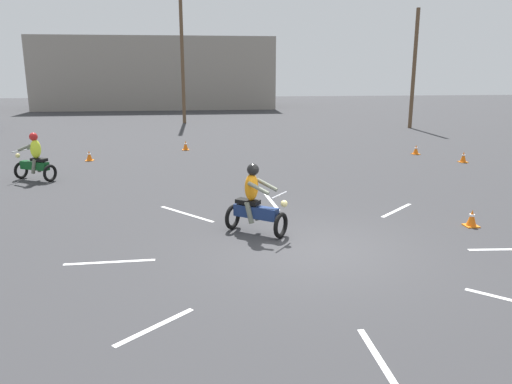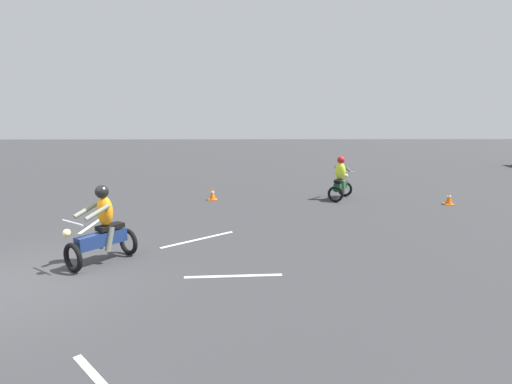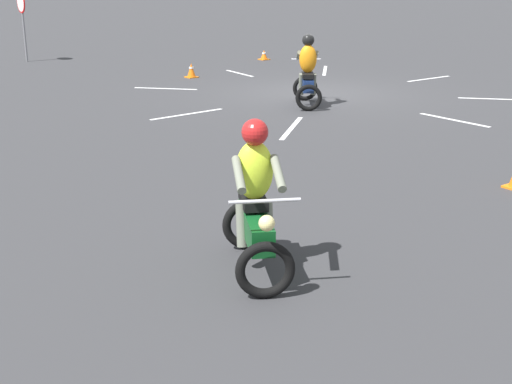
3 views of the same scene
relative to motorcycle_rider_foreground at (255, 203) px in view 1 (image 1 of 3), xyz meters
name	(u,v)px [view 1 (image 1 of 3)]	position (x,y,z in m)	size (l,w,h in m)	color
ground_plane	(315,249)	(1.14, -1.25, -0.73)	(120.00, 120.00, 0.00)	#333335
motorcycle_rider_foreground	(255,203)	(0.00, 0.00, 0.00)	(1.48, 1.32, 1.66)	black
motorcycle_rider_background	(35,160)	(-6.82, 6.58, 0.00)	(1.52, 1.20, 1.66)	black
traffic_cone_near_left	(89,156)	(-5.76, 10.28, -0.52)	(0.32, 0.32, 0.43)	orange
traffic_cone_near_right	(472,218)	(5.34, -0.15, -0.52)	(0.32, 0.32, 0.42)	orange
traffic_cone_mid_center	(186,145)	(-1.79, 12.65, -0.51)	(0.32, 0.32, 0.46)	orange
traffic_cone_mid_left	(416,150)	(8.57, 10.16, -0.52)	(0.32, 0.32, 0.42)	orange
traffic_cone_far_right	(463,157)	(9.65, 8.01, -0.51)	(0.32, 0.32, 0.45)	orange
lane_stripe_e	(504,249)	(5.18, -1.76, -0.72)	(0.10, 1.57, 0.01)	silver
lane_stripe_ne	(397,210)	(4.09, 1.44, -0.72)	(0.10, 1.72, 0.01)	silver
lane_stripe_n	(272,202)	(0.83, 2.76, -0.72)	(0.10, 1.89, 0.01)	silver
lane_stripe_nw	(186,214)	(-1.62, 1.80, -0.72)	(0.10, 2.14, 0.01)	silver
lane_stripe_w	(110,262)	(-3.10, -1.46, -0.72)	(0.10, 1.79, 0.01)	silver
lane_stripe_sw	(155,327)	(-2.01, -4.19, -0.72)	(0.10, 1.47, 0.01)	silver
lane_stripe_s	(382,363)	(1.01, -5.53, -0.72)	(0.10, 1.76, 0.01)	silver
utility_pole_near	(414,69)	(12.61, 20.03, 2.99)	(0.24, 0.24, 7.42)	brown
utility_pole_far	(182,50)	(-2.03, 24.91, 4.31)	(0.24, 0.24, 10.06)	brown
building_backdrop	(158,73)	(-4.81, 40.74, 2.60)	(22.27, 9.51, 6.65)	gray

